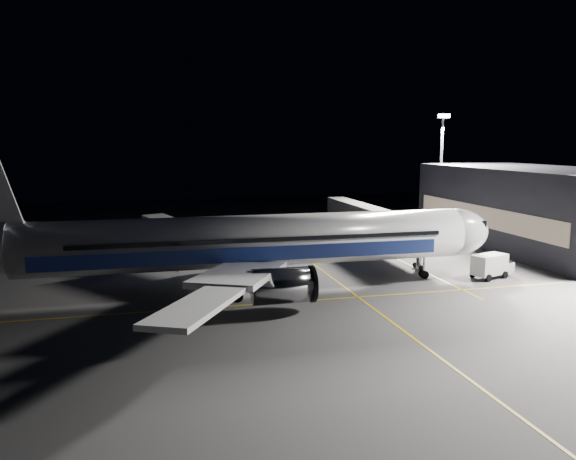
% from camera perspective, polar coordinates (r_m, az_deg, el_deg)
% --- Properties ---
extents(ground, '(200.00, 200.00, 0.00)m').
position_cam_1_polar(ground, '(61.71, -3.64, -5.96)').
color(ground, '#4C4C4F').
rests_on(ground, ground).
extents(guide_line_main, '(0.25, 80.00, 0.01)m').
position_cam_1_polar(guide_line_main, '(64.17, 5.21, -5.39)').
color(guide_line_main, gold).
rests_on(guide_line_main, ground).
extents(guide_line_cross, '(70.00, 0.25, 0.01)m').
position_cam_1_polar(guide_line_cross, '(56.03, -2.54, -7.51)').
color(guide_line_cross, gold).
rests_on(guide_line_cross, ground).
extents(guide_line_side, '(0.25, 40.00, 0.01)m').
position_cam_1_polar(guide_line_side, '(77.64, 11.19, -3.00)').
color(guide_line_side, gold).
rests_on(guide_line_side, ground).
extents(airliner, '(61.48, 54.22, 16.64)m').
position_cam_1_polar(airliner, '(60.40, -4.70, -1.28)').
color(airliner, silver).
rests_on(airliner, ground).
extents(terminal, '(18.12, 40.00, 12.00)m').
position_cam_1_polar(terminal, '(92.60, 23.81, 2.09)').
color(terminal, black).
rests_on(terminal, ground).
extents(jet_bridge, '(3.60, 34.40, 6.30)m').
position_cam_1_polar(jet_bridge, '(84.11, 8.97, 1.15)').
color(jet_bridge, '#B2B2B7').
rests_on(jet_bridge, ground).
extents(floodlight_mast_north, '(2.40, 0.68, 20.70)m').
position_cam_1_polar(floodlight_mast_north, '(103.86, 15.31, 6.73)').
color(floodlight_mast_north, '#59595E').
rests_on(floodlight_mast_north, ground).
extents(service_truck, '(5.92, 3.89, 2.82)m').
position_cam_1_polar(service_truck, '(70.37, 20.03, -3.36)').
color(service_truck, silver).
rests_on(service_truck, ground).
extents(baggage_tug, '(2.98, 2.60, 1.87)m').
position_cam_1_polar(baggage_tug, '(80.77, -10.47, -1.89)').
color(baggage_tug, black).
rests_on(baggage_tug, ground).
extents(safety_cone_a, '(0.38, 0.38, 0.57)m').
position_cam_1_polar(safety_cone_a, '(66.44, -3.18, -4.62)').
color(safety_cone_a, '#D94209').
rests_on(safety_cone_a, ground).
extents(safety_cone_b, '(0.39, 0.39, 0.58)m').
position_cam_1_polar(safety_cone_b, '(74.69, -4.15, -3.10)').
color(safety_cone_b, '#D94209').
rests_on(safety_cone_b, ground).
extents(safety_cone_c, '(0.36, 0.36, 0.54)m').
position_cam_1_polar(safety_cone_c, '(70.85, -11.09, -3.93)').
color(safety_cone_c, '#D94209').
rests_on(safety_cone_c, ground).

